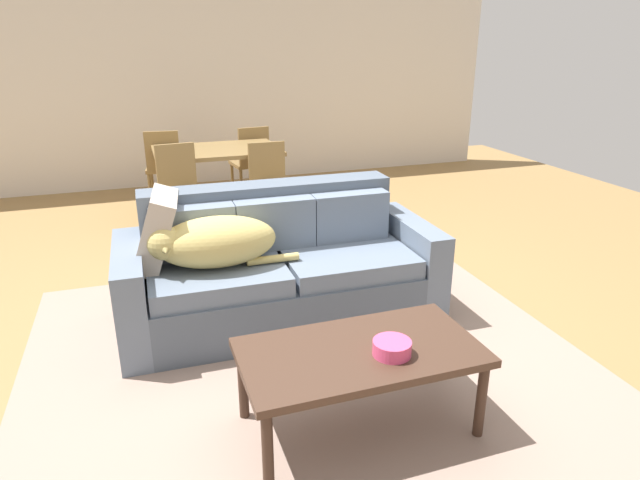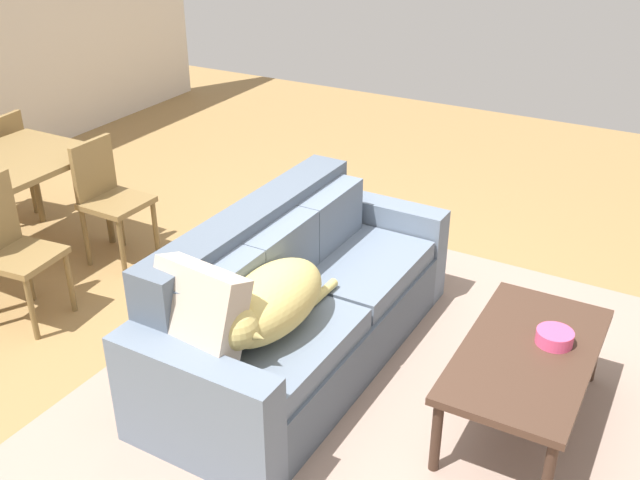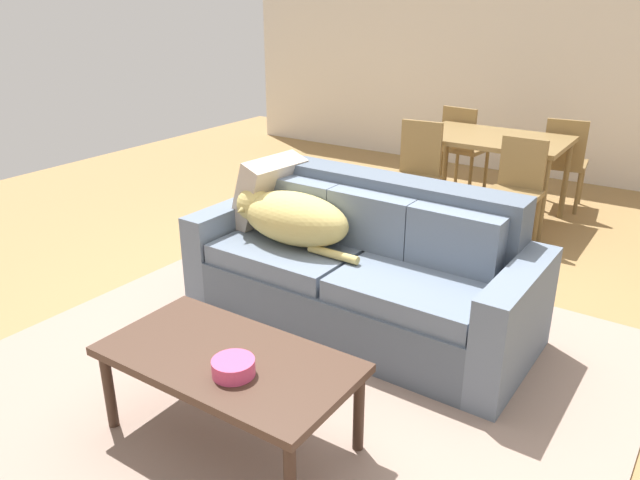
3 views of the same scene
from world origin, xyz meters
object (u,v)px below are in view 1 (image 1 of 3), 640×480
object	(u,v)px
dining_table	(217,156)
dining_chair_near_left	(180,190)
couch	(279,269)
dining_chair_far_right	(251,159)
bowl_on_coffee_table	(392,348)
throw_pillow_by_left_arm	(156,230)
coffee_table	(360,358)
dining_chair_far_left	(164,165)
dog_on_left_cushion	(212,242)
dining_chair_near_right	(270,183)

from	to	relation	value
dining_table	dining_chair_near_left	size ratio (longest dim) A/B	1.37
couch	dining_chair_far_right	world-z (taller)	couch
couch	bowl_on_coffee_table	bearing A→B (deg)	-81.72
bowl_on_coffee_table	dining_chair_far_right	world-z (taller)	dining_chair_far_right
couch	throw_pillow_by_left_arm	distance (m)	0.85
coffee_table	dining_table	world-z (taller)	dining_table
bowl_on_coffee_table	dining_table	distance (m)	3.71
dining_chair_near_left	couch	bearing A→B (deg)	-80.61
dining_chair_near_left	coffee_table	bearing A→B (deg)	-86.05
coffee_table	bowl_on_coffee_table	size ratio (longest dim) A/B	6.31
dining_chair_far_right	throw_pillow_by_left_arm	bearing A→B (deg)	59.67
dining_table	dining_chair_far_left	bearing A→B (deg)	130.12
couch	bowl_on_coffee_table	distance (m)	1.40
couch	dining_chair_near_left	world-z (taller)	dining_chair_near_left
dog_on_left_cushion	dining_chair_far_left	bearing A→B (deg)	92.40
dog_on_left_cushion	dining_chair_near_left	size ratio (longest dim) A/B	1.01
dining_table	dining_chair_near_left	distance (m)	0.77
couch	dining_table	distance (m)	2.34
dining_table	dining_chair_near_left	bearing A→B (deg)	-126.62
couch	dining_chair_far_left	bearing A→B (deg)	101.28
dining_chair_near_left	dining_chair_near_right	xyz separation A→B (m)	(0.86, 0.02, -0.01)
dining_chair_near_left	dining_chair_far_left	size ratio (longest dim) A/B	1.04
bowl_on_coffee_table	dining_chair_near_left	bearing A→B (deg)	101.86
dog_on_left_cushion	throw_pillow_by_left_arm	world-z (taller)	throw_pillow_by_left_arm
throw_pillow_by_left_arm	dining_chair_near_left	world-z (taller)	throw_pillow_by_left_arm
dog_on_left_cushion	dining_chair_far_left	distance (m)	3.04
dining_chair_near_left	dining_chair_far_left	distance (m)	1.20
throw_pillow_by_left_arm	dining_chair_near_left	distance (m)	1.68
coffee_table	dining_table	bearing A→B (deg)	91.30
dining_chair_near_left	dining_chair_near_right	bearing A→B (deg)	-4.55
dining_table	dining_chair_near_right	size ratio (longest dim) A/B	1.43
coffee_table	dining_chair_far_left	size ratio (longest dim) A/B	1.30
dining_chair_near_left	dining_chair_far_right	world-z (taller)	dining_chair_near_left
dog_on_left_cushion	couch	bearing A→B (deg)	15.96
couch	dining_chair_far_left	world-z (taller)	couch
bowl_on_coffee_table	dining_chair_far_right	xyz separation A→B (m)	(0.29, 4.32, -0.00)
bowl_on_coffee_table	dining_chair_near_right	bearing A→B (deg)	86.23
dining_chair_near_right	dining_chair_far_right	xyz separation A→B (m)	(0.08, 1.20, -0.02)
bowl_on_coffee_table	dining_table	bearing A→B (deg)	93.11
coffee_table	dining_table	size ratio (longest dim) A/B	0.91
dog_on_left_cushion	bowl_on_coffee_table	size ratio (longest dim) A/B	5.09
throw_pillow_by_left_arm	dining_chair_near_right	distance (m)	2.04
couch	dining_chair_near_right	distance (m)	1.78
throw_pillow_by_left_arm	couch	bearing A→B (deg)	-5.06
dog_on_left_cushion	dining_table	world-z (taller)	dog_on_left_cushion
couch	dog_on_left_cushion	xyz separation A→B (m)	(-0.45, -0.12, 0.30)
throw_pillow_by_left_arm	dining_chair_far_left	distance (m)	2.86
dog_on_left_cushion	bowl_on_coffee_table	distance (m)	1.42
dining_chair_near_right	dining_chair_far_left	xyz separation A→B (m)	(-0.91, 1.18, -0.00)
dining_table	couch	bearing A→B (deg)	-89.39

